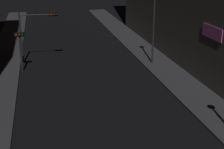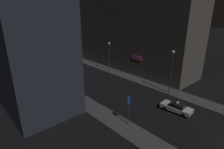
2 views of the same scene
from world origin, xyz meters
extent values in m
cube|color=#424247|center=(-6.98, 29.87, 0.07)|extent=(2.99, 63.74, 0.13)
cube|color=#424247|center=(6.98, 29.87, 0.07)|extent=(2.99, 63.74, 0.13)
cube|color=#D859B2|center=(8.44, 21.85, 4.32)|extent=(0.08, 2.80, 0.90)
cylinder|color=#2D2D33|center=(-5.24, 31.49, 2.34)|extent=(0.16, 0.16, 4.69)
cylinder|color=#2D2D33|center=(-3.71, 31.49, 4.44)|extent=(3.06, 0.10, 0.10)
cube|color=black|center=(-2.18, 31.49, 4.44)|extent=(0.80, 0.28, 0.32)
sphere|color=red|center=(-2.42, 31.32, 4.44)|extent=(0.20, 0.20, 0.20)
sphere|color=#3F2D0C|center=(-2.18, 31.32, 4.44)|extent=(0.20, 0.20, 0.20)
sphere|color=#0C3319|center=(-1.93, 31.32, 4.44)|extent=(0.20, 0.20, 0.20)
cylinder|color=#2D2D33|center=(-5.24, 28.97, 1.75)|extent=(0.16, 0.16, 3.51)
cube|color=black|center=(-5.24, 28.97, 3.26)|extent=(0.80, 0.28, 0.32)
sphere|color=red|center=(-5.48, 28.79, 3.26)|extent=(0.20, 0.20, 0.20)
sphere|color=#3F2D0C|center=(-5.24, 28.79, 3.26)|extent=(0.20, 0.20, 0.20)
sphere|color=#0C3319|center=(-4.99, 28.79, 3.26)|extent=(0.20, 0.20, 0.20)
cylinder|color=#2D2D33|center=(6.40, 28.53, 3.34)|extent=(0.16, 0.16, 6.42)
camera|label=1|loc=(-3.60, 0.29, 9.47)|focal=54.12mm
camera|label=2|loc=(-21.22, -2.89, 14.15)|focal=29.18mm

